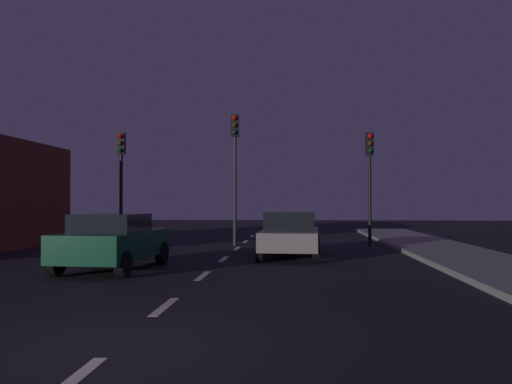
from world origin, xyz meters
The scene contains 14 objects.
ground_plane centered at (0.00, 7.00, 0.00)m, with size 80.00×80.00×0.00m, color black.
sidewalk_curb_right centered at (7.50, 7.00, 0.07)m, with size 3.00×40.00×0.15m, color gray.
lane_stripe_nearest centered at (0.00, -1.20, 0.00)m, with size 0.16×1.60×0.01m, color silver.
lane_stripe_second centered at (0.00, 2.60, 0.00)m, with size 0.16×1.60×0.01m, color silver.
lane_stripe_third centered at (0.00, 6.40, 0.00)m, with size 0.16×1.60×0.01m, color silver.
lane_stripe_fourth centered at (0.00, 10.20, 0.00)m, with size 0.16×1.60×0.01m, color silver.
lane_stripe_fifth centered at (0.00, 14.00, 0.00)m, with size 0.16×1.60×0.01m, color silver.
lane_stripe_sixth centered at (0.00, 17.80, 0.00)m, with size 0.16×1.60×0.01m, color silver.
lane_stripe_seventh centered at (0.00, 21.60, 0.00)m, with size 0.16×1.60×0.01m, color silver.
traffic_signal_left centered at (-5.02, 15.32, 3.31)m, with size 0.32×0.38×4.70m.
traffic_signal_center centered at (-0.23, 15.32, 3.76)m, with size 0.32×0.38×5.41m.
traffic_signal_right centered at (5.26, 15.32, 3.24)m, with size 0.32×0.38×4.61m.
car_stopped_ahead centered at (2.09, 10.86, 0.75)m, with size 2.04×4.33×1.48m.
car_adjacent_lane centered at (-2.56, 7.33, 0.76)m, with size 2.16×4.07×1.48m.
Camera 1 is at (2.21, -6.35, 1.78)m, focal length 37.19 mm.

